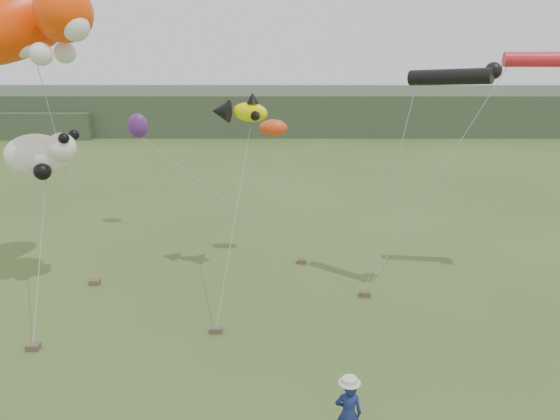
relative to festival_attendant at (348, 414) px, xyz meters
The scene contains 9 objects.
ground 3.09m from the festival_attendant, 137.54° to the left, with size 120.00×120.00×0.00m, color #385123.
headland 47.00m from the festival_attendant, 96.47° to the left, with size 90.00×13.00×4.00m.
festival_attendant is the anchor object (origin of this frame).
sandbag_anchors 8.63m from the festival_attendant, 119.81° to the left, with size 11.43×7.18×0.20m.
cat_kite 16.50m from the festival_attendant, 139.23° to the left, with size 6.91×5.55×4.03m.
fish_kite 12.02m from the festival_attendant, 107.77° to the left, with size 2.33×1.54×1.16m.
tube_kites 13.16m from the festival_attendant, 54.43° to the left, with size 6.67×2.84×1.40m.
panda_kite 14.61m from the festival_attendant, 139.38° to the left, with size 2.83×1.83×1.76m.
misc_kites 15.74m from the festival_attendant, 112.53° to the left, with size 7.71×4.47×1.47m.
Camera 1 is at (0.58, -12.89, 9.50)m, focal length 35.00 mm.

